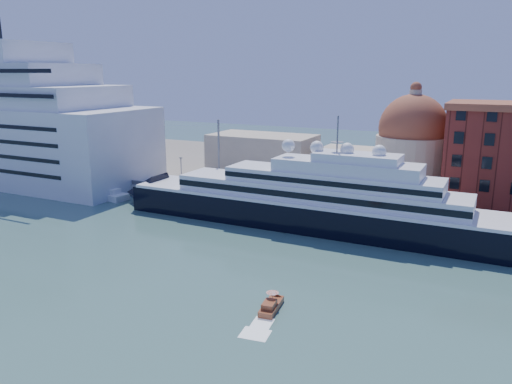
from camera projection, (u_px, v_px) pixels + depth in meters
The scene contains 9 objects.
ground at pixel (223, 256), 88.58m from camera, with size 400.00×400.00×0.00m, color #33594F.
quay at pixel (295, 204), 117.89m from camera, with size 180.00×10.00×2.50m, color gray.
land at pixel (345, 174), 153.66m from camera, with size 260.00×72.00×2.00m, color slate.
quay_fence at pixel (288, 201), 113.54m from camera, with size 180.00×0.10×1.20m, color slate.
superyacht at pixel (295, 203), 105.61m from camera, with size 91.95×12.75×27.48m.
service_barge at pixel (106, 195), 128.76m from camera, with size 13.96×6.29×3.03m.
water_taxi at pixel (271, 305), 68.39m from camera, with size 2.78×6.20×2.84m.
church at pixel (351, 152), 133.51m from camera, with size 66.00×18.00×25.50m.
lamp_posts at pixel (244, 166), 119.81m from camera, with size 120.80×2.40×18.00m.
Camera 1 is at (42.27, -72.12, 32.00)m, focal length 35.00 mm.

